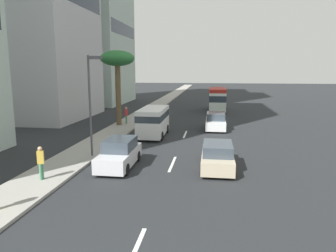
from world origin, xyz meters
TOP-DOWN VIEW (x-y plane):
  - ground_plane at (31.50, 0.00)m, footprint 198.00×198.00m
  - sidewalk_right at (31.50, 6.43)m, footprint 162.00×2.80m
  - lane_stripe_mid at (14.03, 0.00)m, footprint 3.20×0.16m
  - lane_stripe_far at (23.14, 0.00)m, footprint 3.20×0.16m
  - car_lead at (13.07, 3.05)m, footprint 4.38×1.80m
  - car_second at (13.61, -2.71)m, footprint 4.66×1.88m
  - van_third at (22.08, 2.68)m, footprint 5.31×2.16m
  - minibus_fourth at (39.74, -3.02)m, footprint 6.59×2.35m
  - car_fifth at (25.94, -2.70)m, footprint 4.55×1.92m
  - pedestrian_near_lamp at (26.95, 6.44)m, footprint 0.30×0.36m
  - pedestrian_mid_block at (9.94, 6.25)m, footprint 0.32×0.38m
  - palm_tree at (26.34, 7.05)m, footprint 3.39×3.39m
  - street_lamp at (14.76, 5.32)m, footprint 0.24×0.97m

SIDE VIEW (x-z plane):
  - ground_plane at x=31.50m, z-range 0.00..0.00m
  - lane_stripe_mid at x=14.03m, z-range 0.00..0.01m
  - lane_stripe_far at x=23.14m, z-range 0.00..0.01m
  - sidewalk_right at x=31.50m, z-range 0.00..0.15m
  - car_second at x=13.61m, z-range -0.04..1.50m
  - car_fifth at x=25.94m, z-range -0.04..1.60m
  - car_lead at x=13.07m, z-range -0.05..1.63m
  - pedestrian_mid_block at x=9.94m, z-range 0.24..1.98m
  - pedestrian_near_lamp at x=26.95m, z-range 0.25..2.02m
  - van_third at x=22.08m, z-range 0.18..2.62m
  - minibus_fourth at x=39.74m, z-range 0.15..3.31m
  - street_lamp at x=14.76m, z-range 0.93..7.38m
  - palm_tree at x=26.34m, z-range 2.77..10.19m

